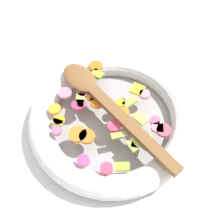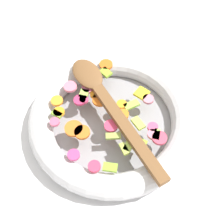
{
  "view_description": "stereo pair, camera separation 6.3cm",
  "coord_description": "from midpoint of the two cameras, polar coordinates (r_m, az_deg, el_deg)",
  "views": [
    {
      "loc": [
        -0.27,
        -0.22,
        0.57
      ],
      "look_at": [
        0.0,
        0.0,
        0.05
      ],
      "focal_mm": 50.0,
      "sensor_mm": 36.0,
      "label": 1
    },
    {
      "loc": [
        -0.23,
        -0.27,
        0.57
      ],
      "look_at": [
        0.0,
        0.0,
        0.05
      ],
      "focal_mm": 50.0,
      "sensor_mm": 36.0,
      "label": 2
    }
  ],
  "objects": [
    {
      "name": "ground_plane",
      "position": [
        0.67,
        -2.68,
        -2.59
      ],
      "size": [
        4.0,
        4.0,
        0.0
      ],
      "primitive_type": "plane",
      "color": "silver"
    },
    {
      "name": "skillet",
      "position": [
        0.65,
        -2.75,
        -1.57
      ],
      "size": [
        0.35,
        0.35,
        0.05
      ],
      "color": "gray",
      "rests_on": "ground_plane"
    },
    {
      "name": "chopped_vegetables",
      "position": [
        0.62,
        -4.36,
        -0.55
      ],
      "size": [
        0.22,
        0.26,
        0.01
      ],
      "color": "orange",
      "rests_on": "skillet"
    },
    {
      "name": "wooden_spoon",
      "position": [
        0.63,
        -4.09,
        1.64
      ],
      "size": [
        0.1,
        0.33,
        0.01
      ],
      "color": "brown",
      "rests_on": "chopped_vegetables"
    }
  ]
}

